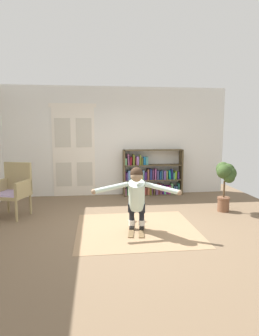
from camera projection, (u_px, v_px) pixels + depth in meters
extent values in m
plane|color=brown|center=(128.00, 225.00, 5.33)|extent=(7.20, 7.20, 0.00)
cube|color=silver|center=(117.00, 142.00, 7.68)|extent=(6.00, 0.10, 2.90)
cube|color=silver|center=(63.00, 152.00, 7.50)|extent=(0.55, 0.04, 2.35)
cube|color=beige|center=(63.00, 133.00, 7.41)|extent=(0.41, 0.01, 0.76)
cube|color=beige|center=(64.00, 174.00, 7.56)|extent=(0.41, 0.01, 0.64)
cube|color=silver|center=(84.00, 152.00, 7.56)|extent=(0.55, 0.04, 2.35)
cube|color=beige|center=(84.00, 133.00, 7.47)|extent=(0.41, 0.01, 0.76)
cube|color=beige|center=(85.00, 174.00, 7.63)|extent=(0.41, 0.01, 0.64)
cube|color=silver|center=(73.00, 105.00, 7.36)|extent=(1.22, 0.04, 0.10)
cube|color=#967756|center=(137.00, 229.00, 5.12)|extent=(2.14, 1.97, 0.01)
cube|color=brown|center=(124.00, 173.00, 7.61)|extent=(0.04, 0.30, 1.24)
cube|color=brown|center=(181.00, 172.00, 7.80)|extent=(0.04, 0.30, 1.24)
cube|color=brown|center=(153.00, 194.00, 7.79)|extent=(1.58, 0.30, 0.02)
cube|color=brown|center=(153.00, 180.00, 7.74)|extent=(1.58, 0.30, 0.02)
cube|color=brown|center=(153.00, 165.00, 7.68)|extent=(1.58, 0.30, 0.02)
cube|color=brown|center=(153.00, 150.00, 7.62)|extent=(1.58, 0.30, 0.02)
cube|color=#8B5268|center=(126.00, 192.00, 7.68)|extent=(0.06, 0.18, 0.18)
cube|color=#53AA5D|center=(128.00, 190.00, 7.69)|extent=(0.05, 0.19, 0.28)
cube|color=#80BDCB|center=(130.00, 190.00, 7.72)|extent=(0.05, 0.19, 0.23)
cube|color=#46D362|center=(133.00, 190.00, 7.70)|extent=(0.03, 0.18, 0.24)
cube|color=#46702F|center=(135.00, 190.00, 7.71)|extent=(0.05, 0.18, 0.27)
cube|color=#235721|center=(137.00, 189.00, 7.73)|extent=(0.04, 0.21, 0.29)
cube|color=brown|center=(139.00, 191.00, 7.75)|extent=(0.03, 0.15, 0.19)
cube|color=#214F20|center=(141.00, 190.00, 7.73)|extent=(0.03, 0.18, 0.26)
cube|color=#333A5D|center=(143.00, 190.00, 7.75)|extent=(0.05, 0.20, 0.23)
cube|color=brown|center=(145.00, 191.00, 7.76)|extent=(0.05, 0.18, 0.18)
cube|color=#AC6141|center=(148.00, 191.00, 7.75)|extent=(0.06, 0.23, 0.18)
cube|color=#575313|center=(150.00, 191.00, 7.75)|extent=(0.06, 0.24, 0.19)
cube|color=#8D487B|center=(152.00, 190.00, 7.78)|extent=(0.04, 0.16, 0.22)
cube|color=brown|center=(154.00, 189.00, 7.79)|extent=(0.03, 0.16, 0.27)
cube|color=#614166|center=(156.00, 190.00, 7.77)|extent=(0.06, 0.24, 0.22)
cube|color=maroon|center=(158.00, 189.00, 7.79)|extent=(0.06, 0.15, 0.29)
cube|color=#743D55|center=(161.00, 189.00, 7.78)|extent=(0.05, 0.15, 0.27)
cube|color=#4A1A7D|center=(163.00, 189.00, 7.80)|extent=(0.03, 0.18, 0.26)
cube|color=#59D78E|center=(165.00, 190.00, 7.80)|extent=(0.04, 0.14, 0.22)
cube|color=purple|center=(166.00, 189.00, 7.84)|extent=(0.05, 0.14, 0.23)
cube|color=#A22B74|center=(169.00, 190.00, 7.82)|extent=(0.06, 0.16, 0.22)
cube|color=#629D61|center=(171.00, 188.00, 7.82)|extent=(0.05, 0.19, 0.29)
cube|color=#37527C|center=(173.00, 189.00, 7.84)|extent=(0.03, 0.23, 0.22)
cube|color=#3E5789|center=(176.00, 190.00, 7.85)|extent=(0.06, 0.22, 0.21)
cube|color=#32816A|center=(178.00, 188.00, 7.87)|extent=(0.03, 0.18, 0.29)
cube|color=#6F2451|center=(125.00, 176.00, 7.65)|extent=(0.03, 0.21, 0.23)
cube|color=#41317E|center=(127.00, 176.00, 7.64)|extent=(0.04, 0.22, 0.20)
cube|color=#608DC2|center=(129.00, 175.00, 7.65)|extent=(0.06, 0.23, 0.25)
cube|color=#59899B|center=(131.00, 176.00, 7.66)|extent=(0.03, 0.18, 0.19)
cube|color=#187E6B|center=(133.00, 174.00, 7.67)|extent=(0.04, 0.16, 0.29)
cube|color=#3465AD|center=(135.00, 175.00, 7.65)|extent=(0.03, 0.17, 0.28)
cube|color=tan|center=(137.00, 175.00, 7.65)|extent=(0.06, 0.16, 0.28)
cube|color=#8F7CD3|center=(139.00, 174.00, 7.66)|extent=(0.03, 0.16, 0.29)
cube|color=#D2D840|center=(141.00, 176.00, 7.67)|extent=(0.06, 0.19, 0.21)
cube|color=#688FB7|center=(143.00, 175.00, 7.69)|extent=(0.04, 0.16, 0.26)
cube|color=#3B1C67|center=(145.00, 176.00, 7.69)|extent=(0.06, 0.17, 0.21)
cube|color=brown|center=(148.00, 174.00, 7.69)|extent=(0.04, 0.22, 0.29)
cube|color=navy|center=(150.00, 174.00, 7.72)|extent=(0.06, 0.20, 0.29)
cube|color=#5D335D|center=(153.00, 175.00, 7.72)|extent=(0.04, 0.15, 0.26)
cube|color=#B95BA8|center=(155.00, 174.00, 7.72)|extent=(0.03, 0.23, 0.29)
cube|color=#3B3C6A|center=(157.00, 175.00, 7.72)|extent=(0.05, 0.18, 0.25)
cube|color=navy|center=(160.00, 175.00, 7.74)|extent=(0.06, 0.17, 0.23)
cube|color=#3E5F6F|center=(162.00, 175.00, 7.75)|extent=(0.03, 0.20, 0.25)
cube|color=#59418F|center=(164.00, 175.00, 7.74)|extent=(0.06, 0.21, 0.24)
cube|color=olive|center=(166.00, 175.00, 7.78)|extent=(0.05, 0.15, 0.23)
cube|color=#1AA898|center=(169.00, 175.00, 7.77)|extent=(0.06, 0.15, 0.24)
cube|color=navy|center=(171.00, 174.00, 7.78)|extent=(0.04, 0.15, 0.28)
cube|color=#408970|center=(173.00, 176.00, 7.79)|extent=(0.04, 0.24, 0.19)
cube|color=#75A520|center=(175.00, 175.00, 7.81)|extent=(0.06, 0.23, 0.22)
cube|color=navy|center=(178.00, 175.00, 7.79)|extent=(0.04, 0.15, 0.20)
cube|color=#67AC74|center=(126.00, 162.00, 7.58)|extent=(0.05, 0.18, 0.18)
cube|color=#7B3C63|center=(128.00, 160.00, 7.58)|extent=(0.06, 0.21, 0.29)
cube|color=maroon|center=(131.00, 161.00, 7.60)|extent=(0.06, 0.18, 0.22)
cube|color=#616B23|center=(133.00, 160.00, 7.59)|extent=(0.05, 0.21, 0.28)
cube|color=brown|center=(136.00, 161.00, 7.61)|extent=(0.04, 0.21, 0.21)
cube|color=#9D6ECA|center=(138.00, 161.00, 7.63)|extent=(0.06, 0.18, 0.23)
cube|color=olive|center=(140.00, 160.00, 7.60)|extent=(0.04, 0.22, 0.27)
cube|color=#4D4D1D|center=(142.00, 161.00, 7.61)|extent=(0.05, 0.18, 0.19)
cube|color=#1B70AC|center=(144.00, 161.00, 7.64)|extent=(0.06, 0.15, 0.22)
cube|color=teal|center=(147.00, 161.00, 7.63)|extent=(0.05, 0.17, 0.22)
cylinder|color=tan|center=(16.00, 211.00, 5.51)|extent=(0.06, 0.06, 0.42)
cylinder|color=tan|center=(8.00, 203.00, 6.11)|extent=(0.06, 0.06, 0.42)
cylinder|color=tan|center=(31.00, 204.00, 6.01)|extent=(0.06, 0.06, 0.42)
cube|color=tan|center=(12.00, 196.00, 5.77)|extent=(0.75, 0.75, 0.06)
cube|color=#BEA8E0|center=(11.00, 193.00, 5.77)|extent=(0.68, 0.68, 0.04)
cube|color=tan|center=(18.00, 176.00, 5.99)|extent=(0.59, 0.24, 0.60)
cube|color=tan|center=(23.00, 188.00, 5.70)|extent=(0.23, 0.55, 0.28)
cylinder|color=brown|center=(223.00, 204.00, 6.21)|extent=(0.25, 0.25, 0.32)
cylinder|color=brown|center=(224.00, 198.00, 6.20)|extent=(0.27, 0.27, 0.04)
cylinder|color=#4C3823|center=(224.00, 189.00, 6.17)|extent=(0.04, 0.04, 0.36)
sphere|color=#324A21|center=(223.00, 169.00, 6.17)|extent=(0.30, 0.30, 0.30)
sphere|color=#324A21|center=(229.00, 177.00, 6.00)|extent=(0.24, 0.24, 0.24)
sphere|color=#324A21|center=(227.00, 171.00, 6.10)|extent=(0.31, 0.31, 0.31)
sphere|color=#324A21|center=(224.00, 172.00, 6.00)|extent=(0.30, 0.30, 0.30)
sphere|color=#324A21|center=(229.00, 173.00, 6.07)|extent=(0.30, 0.30, 0.30)
cube|color=brown|center=(132.00, 228.00, 5.12)|extent=(0.23, 0.86, 0.01)
cube|color=brown|center=(133.00, 220.00, 5.51)|extent=(0.11, 0.13, 0.06)
cube|color=black|center=(132.00, 228.00, 5.10)|extent=(0.10, 0.13, 0.04)
cube|color=brown|center=(142.00, 229.00, 5.11)|extent=(0.23, 0.86, 0.01)
cube|color=brown|center=(142.00, 220.00, 5.51)|extent=(0.11, 0.13, 0.06)
cube|color=black|center=(142.00, 228.00, 5.09)|extent=(0.10, 0.13, 0.04)
cylinder|color=white|center=(132.00, 222.00, 5.11)|extent=(0.13, 0.13, 0.10)
cylinder|color=black|center=(132.00, 212.00, 5.08)|extent=(0.10, 0.10, 0.30)
cylinder|color=black|center=(132.00, 207.00, 5.03)|extent=(0.13, 0.13, 0.22)
cylinder|color=white|center=(142.00, 223.00, 5.10)|extent=(0.13, 0.13, 0.10)
cylinder|color=black|center=(142.00, 212.00, 5.07)|extent=(0.10, 0.10, 0.30)
cylinder|color=black|center=(142.00, 207.00, 5.03)|extent=(0.13, 0.13, 0.22)
cube|color=black|center=(137.00, 207.00, 5.03)|extent=(0.33, 0.23, 0.14)
cylinder|color=silver|center=(137.00, 195.00, 4.89)|extent=(0.35, 0.51, 0.59)
sphere|color=#9B7B5D|center=(136.00, 176.00, 4.68)|extent=(0.23, 0.23, 0.20)
sphere|color=#382619|center=(136.00, 173.00, 4.68)|extent=(0.24, 0.24, 0.21)
cylinder|color=silver|center=(111.00, 188.00, 4.70)|extent=(0.59, 0.17, 0.17)
sphere|color=#9B7B5D|center=(94.00, 192.00, 4.63)|extent=(0.10, 0.10, 0.09)
cylinder|color=silver|center=(162.00, 188.00, 4.66)|extent=(0.55, 0.35, 0.17)
sphere|color=#9B7B5D|center=(179.00, 193.00, 4.56)|extent=(0.10, 0.10, 0.09)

